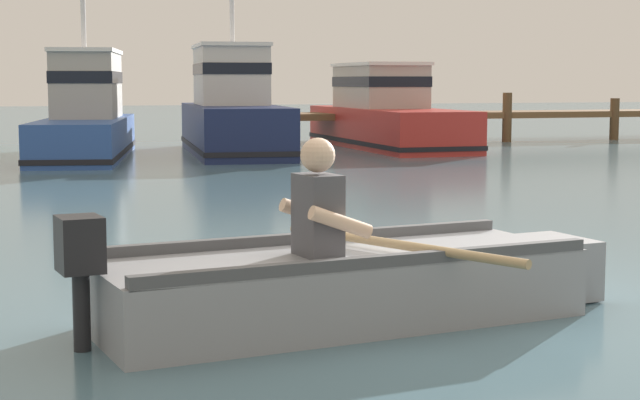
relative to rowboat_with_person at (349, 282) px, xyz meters
name	(u,v)px	position (x,y,z in m)	size (l,w,h in m)	color
ground_plane	(435,289)	(0.95, 0.76, -0.25)	(120.00, 120.00, 0.00)	slate
wooden_dock	(495,115)	(10.39, 18.05, 0.42)	(13.54, 1.64, 1.32)	brown
rowboat_with_person	(349,282)	(0.00, 0.00, 0.00)	(3.73, 1.82, 1.19)	gray
moored_boat_blue	(86,118)	(-0.36, 15.29, 0.56)	(2.77, 6.38, 3.98)	#2D519E
moored_boat_navy	(233,113)	(2.75, 15.46, 0.62)	(2.44, 6.04, 3.78)	#19234C
moored_boat_red	(386,116)	(6.67, 16.43, 0.49)	(2.08, 6.59, 1.99)	#B72D28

